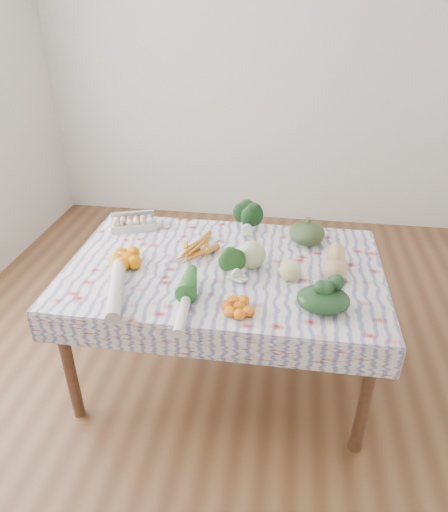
{
  "coord_description": "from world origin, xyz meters",
  "views": [
    {
      "loc": [
        0.3,
        -2.04,
        2.02
      ],
      "look_at": [
        0.0,
        0.0,
        0.82
      ],
      "focal_mm": 32.0,
      "sensor_mm": 36.0,
      "label": 1
    }
  ],
  "objects_px": {
    "egg_carton": "(133,225)",
    "kabocha_squash": "(307,233)",
    "cabbage": "(252,255)",
    "butternut_squash": "(335,261)",
    "grapefruit": "(290,270)",
    "dining_table": "(224,279)"
  },
  "relations": [
    {
      "from": "dining_table",
      "to": "grapefruit",
      "type": "bearing_deg",
      "value": -13.77
    },
    {
      "from": "butternut_squash",
      "to": "grapefruit",
      "type": "xyz_separation_m",
      "value": [
        -0.23,
        -0.11,
        -0.01
      ]
    },
    {
      "from": "kabocha_squash",
      "to": "dining_table",
      "type": "bearing_deg",
      "value": -144.03
    },
    {
      "from": "egg_carton",
      "to": "cabbage",
      "type": "relative_size",
      "value": 1.75
    },
    {
      "from": "butternut_squash",
      "to": "grapefruit",
      "type": "height_order",
      "value": "butternut_squash"
    },
    {
      "from": "kabocha_squash",
      "to": "butternut_squash",
      "type": "xyz_separation_m",
      "value": [
        0.14,
        -0.29,
        -0.0
      ]
    },
    {
      "from": "egg_carton",
      "to": "grapefruit",
      "type": "distance_m",
      "value": 1.04
    },
    {
      "from": "grapefruit",
      "to": "cabbage",
      "type": "bearing_deg",
      "value": 155.75
    },
    {
      "from": "egg_carton",
      "to": "butternut_squash",
      "type": "relative_size",
      "value": 0.96
    },
    {
      "from": "egg_carton",
      "to": "kabocha_squash",
      "type": "relative_size",
      "value": 1.28
    },
    {
      "from": "egg_carton",
      "to": "cabbage",
      "type": "distance_m",
      "value": 0.82
    },
    {
      "from": "cabbage",
      "to": "kabocha_squash",
      "type": "bearing_deg",
      "value": 46.95
    },
    {
      "from": "butternut_squash",
      "to": "kabocha_squash",
      "type": "bearing_deg",
      "value": 122.29
    },
    {
      "from": "dining_table",
      "to": "egg_carton",
      "type": "height_order",
      "value": "egg_carton"
    },
    {
      "from": "kabocha_squash",
      "to": "cabbage",
      "type": "relative_size",
      "value": 1.37
    },
    {
      "from": "egg_carton",
      "to": "kabocha_squash",
      "type": "bearing_deg",
      "value": -19.79
    },
    {
      "from": "dining_table",
      "to": "grapefruit",
      "type": "xyz_separation_m",
      "value": [
        0.34,
        -0.08,
        0.14
      ]
    },
    {
      "from": "egg_carton",
      "to": "butternut_squash",
      "type": "xyz_separation_m",
      "value": [
        1.18,
        -0.31,
        0.03
      ]
    },
    {
      "from": "kabocha_squash",
      "to": "grapefruit",
      "type": "relative_size",
      "value": 1.89
    },
    {
      "from": "egg_carton",
      "to": "cabbage",
      "type": "bearing_deg",
      "value": -42.26
    },
    {
      "from": "cabbage",
      "to": "grapefruit",
      "type": "height_order",
      "value": "cabbage"
    },
    {
      "from": "cabbage",
      "to": "butternut_squash",
      "type": "bearing_deg",
      "value": 2.37
    }
  ]
}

